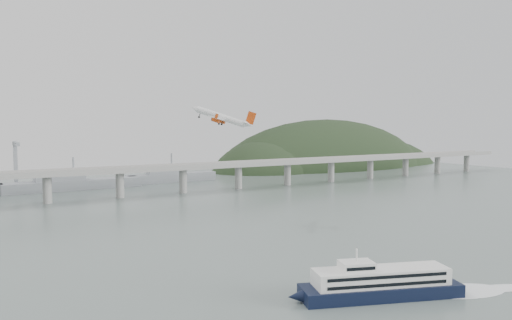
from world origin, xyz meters
TOP-DOWN VIEW (x-y plane):
  - ground at (0.00, 0.00)m, footprint 900.00×900.00m
  - bridge at (-1.15, 200.00)m, footprint 800.00×22.00m
  - headland at (285.18, 331.75)m, footprint 365.00×155.00m
  - ferry at (-18.88, -52.89)m, footprint 81.63×36.42m
  - airliner at (-13.09, 67.35)m, footprint 28.22×28.14m

SIDE VIEW (x-z plane):
  - headland at x=285.18m, z-range -97.34..58.66m
  - ground at x=0.00m, z-range 0.00..0.00m
  - ferry at x=-18.88m, z-range -3.66..12.34m
  - bridge at x=-1.15m, z-range 5.70..29.60m
  - airliner at x=-13.09m, z-range 51.24..64.53m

